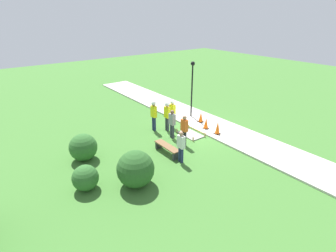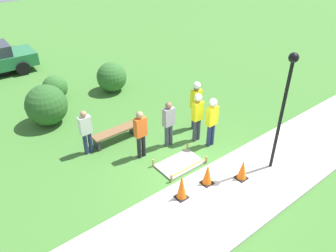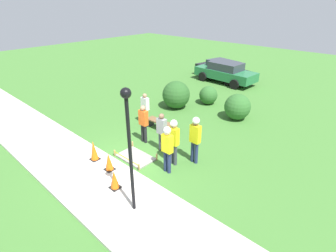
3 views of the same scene
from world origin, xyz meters
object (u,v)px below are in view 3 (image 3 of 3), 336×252
(traffic_cone_sidewalk_edge, at_px, (114,180))
(traffic_cone_near_patch, at_px, (94,151))
(worker_supervisor, at_px, (195,136))
(lamppost_near, at_px, (129,135))
(traffic_cone_far_patch, at_px, (109,162))
(worker_trainee, at_px, (167,145))
(worker_assistant, at_px, (174,138))
(parked_car_black, at_px, (223,70))
(parked_car_green, at_px, (225,72))
(park_bench, at_px, (161,124))
(bystander_in_gray_shirt, at_px, (145,107))
(bystander_in_orange_shirt, at_px, (144,122))
(bystander_in_white_shirt, at_px, (162,130))

(traffic_cone_sidewalk_edge, bearing_deg, traffic_cone_near_patch, 165.38)
(traffic_cone_near_patch, relative_size, worker_supervisor, 0.42)
(lamppost_near, bearing_deg, traffic_cone_far_patch, 162.43)
(worker_trainee, bearing_deg, worker_assistant, 107.91)
(parked_car_black, height_order, parked_car_green, parked_car_green)
(park_bench, bearing_deg, bystander_in_gray_shirt, -178.47)
(worker_trainee, height_order, bystander_in_orange_shirt, worker_trainee)
(worker_assistant, xyz_separation_m, bystander_in_white_shirt, (-0.98, 0.38, -0.16))
(traffic_cone_sidewalk_edge, distance_m, worker_assistant, 2.62)
(traffic_cone_far_patch, height_order, parked_car_black, parked_car_black)
(bystander_in_orange_shirt, bearing_deg, traffic_cone_far_patch, -73.33)
(traffic_cone_far_patch, bearing_deg, parked_car_black, 105.00)
(traffic_cone_sidewalk_edge, bearing_deg, bystander_in_gray_shirt, 125.55)
(worker_assistant, distance_m, bystander_in_gray_shirt, 3.83)
(worker_assistant, relative_size, lamppost_near, 0.49)
(traffic_cone_far_patch, bearing_deg, worker_trainee, 42.94)
(traffic_cone_near_patch, height_order, parked_car_green, parked_car_green)
(traffic_cone_far_patch, distance_m, lamppost_near, 3.14)
(bystander_in_gray_shirt, distance_m, lamppost_near, 6.32)
(worker_assistant, bearing_deg, traffic_cone_far_patch, -124.87)
(bystander_in_gray_shirt, relative_size, bystander_in_white_shirt, 0.95)
(traffic_cone_near_patch, xyz_separation_m, park_bench, (0.04, 3.73, -0.18))
(worker_assistant, relative_size, worker_trainee, 1.01)
(parked_car_green, bearing_deg, worker_assistant, -65.21)
(park_bench, xyz_separation_m, parked_car_black, (-2.67, 9.75, 0.42))
(traffic_cone_sidewalk_edge, bearing_deg, parked_car_black, 108.21)
(worker_trainee, height_order, parked_car_black, worker_trainee)
(bystander_in_white_shirt, distance_m, parked_car_green, 10.99)
(traffic_cone_near_patch, xyz_separation_m, bystander_in_white_shirt, (1.40, 2.35, 0.47))
(park_bench, height_order, worker_supervisor, worker_supervisor)
(worker_assistant, distance_m, bystander_in_white_shirt, 1.06)
(traffic_cone_far_patch, relative_size, parked_car_black, 0.14)
(traffic_cone_near_patch, height_order, bystander_in_gray_shirt, bystander_in_gray_shirt)
(traffic_cone_near_patch, height_order, traffic_cone_far_patch, traffic_cone_near_patch)
(traffic_cone_sidewalk_edge, height_order, parked_car_green, parked_car_green)
(traffic_cone_near_patch, xyz_separation_m, worker_assistant, (2.38, 1.98, 0.64))
(worker_supervisor, bearing_deg, bystander_in_gray_shirt, 164.54)
(traffic_cone_far_patch, xyz_separation_m, park_bench, (-0.94, 3.75, -0.12))
(parked_car_green, bearing_deg, traffic_cone_sidewalk_edge, -70.59)
(park_bench, distance_m, parked_car_black, 10.12)
(traffic_cone_far_patch, height_order, bystander_in_gray_shirt, bystander_in_gray_shirt)
(bystander_in_orange_shirt, height_order, bystander_in_gray_shirt, bystander_in_orange_shirt)
(traffic_cone_near_patch, height_order, worker_supervisor, worker_supervisor)
(worker_assistant, distance_m, lamppost_near, 3.15)
(park_bench, xyz_separation_m, lamppost_near, (3.12, -4.44, 2.27))
(traffic_cone_far_patch, relative_size, bystander_in_gray_shirt, 0.43)
(bystander_in_orange_shirt, bearing_deg, parked_car_black, 104.63)
(worker_assistant, bearing_deg, parked_car_green, 111.91)
(traffic_cone_far_patch, xyz_separation_m, bystander_in_white_shirt, (0.41, 2.37, 0.53))
(traffic_cone_near_patch, distance_m, worker_supervisor, 3.96)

